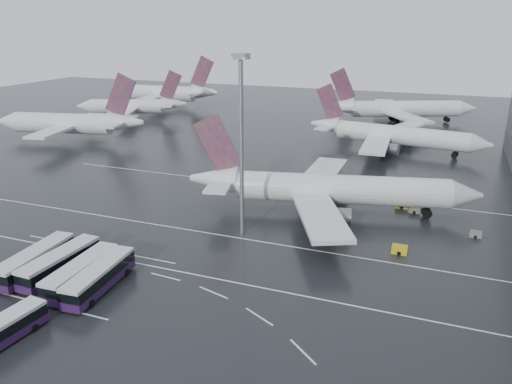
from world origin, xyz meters
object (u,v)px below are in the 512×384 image
(airliner_main, at_px, (326,189))
(airliner_gate_c, at_px, (398,109))
(jet_remote_far, at_px, (166,93))
(bus_row_near_b, at_px, (60,263))
(bus_row_near_c, at_px, (81,272))
(airliner_gate_b, at_px, (392,135))
(gse_cart_belly_d, at_px, (476,234))
(floodlight_mast, at_px, (241,125))
(jet_remote_west, at_px, (72,124))
(gse_cart_belly_e, at_px, (402,204))
(bus_row_near_d, at_px, (100,277))
(jet_remote_mid, at_px, (134,106))
(bus_row_near_a, at_px, (35,260))
(gse_cart_belly_a, at_px, (400,249))
(gse_cart_belly_c, at_px, (335,227))
(gse_cart_belly_b, at_px, (415,210))

(airliner_main, xyz_separation_m, airliner_gate_c, (2.26, 96.59, 0.25))
(jet_remote_far, height_order, bus_row_near_b, jet_remote_far)
(bus_row_near_c, bearing_deg, airliner_gate_b, -20.76)
(bus_row_near_c, height_order, gse_cart_belly_d, bus_row_near_c)
(bus_row_near_c, xyz_separation_m, floodlight_mast, (13.80, 23.91, 16.88))
(jet_remote_west, distance_m, gse_cart_belly_e, 101.69)
(bus_row_near_d, bearing_deg, gse_cart_belly_d, -56.97)
(jet_remote_west, bearing_deg, airliner_gate_b, -178.28)
(gse_cart_belly_e, bearing_deg, bus_row_near_b, -132.93)
(airliner_main, distance_m, airliner_gate_b, 54.10)
(jet_remote_west, bearing_deg, jet_remote_mid, -95.97)
(airliner_main, xyz_separation_m, bus_row_near_a, (-32.94, -38.57, -2.71))
(airliner_gate_b, xyz_separation_m, gse_cart_belly_e, (7.87, -45.85, -3.75))
(bus_row_near_a, height_order, gse_cart_belly_e, bus_row_near_a)
(airliner_gate_b, height_order, jet_remote_far, jet_remote_far)
(airliner_gate_b, height_order, bus_row_near_b, airliner_gate_b)
(floodlight_mast, height_order, gse_cart_belly_a, floodlight_mast)
(jet_remote_mid, bearing_deg, bus_row_near_b, 97.86)
(airliner_main, relative_size, airliner_gate_b, 1.06)
(jet_remote_mid, height_order, gse_cart_belly_a, jet_remote_mid)
(jet_remote_west, bearing_deg, bus_row_near_b, 117.00)
(airliner_gate_b, distance_m, gse_cart_belly_c, 61.80)
(jet_remote_mid, height_order, gse_cart_belly_b, jet_remote_mid)
(airliner_gate_b, bearing_deg, jet_remote_far, 164.65)
(bus_row_near_b, relative_size, floodlight_mast, 0.46)
(gse_cart_belly_c, bearing_deg, gse_cart_belly_a, -24.73)
(airliner_main, bearing_deg, gse_cart_belly_b, 7.80)
(gse_cart_belly_c, bearing_deg, bus_row_near_c, -132.17)
(gse_cart_belly_c, height_order, gse_cart_belly_d, gse_cart_belly_c)
(gse_cart_belly_a, bearing_deg, floodlight_mast, -175.64)
(gse_cart_belly_e, bearing_deg, gse_cart_belly_b, -37.16)
(gse_cart_belly_a, xyz_separation_m, gse_cart_belly_b, (0.73, 19.16, -0.10))
(bus_row_near_a, bearing_deg, airliner_gate_c, -18.26)
(bus_row_near_c, distance_m, floodlight_mast, 32.35)
(airliner_main, distance_m, jet_remote_west, 91.05)
(airliner_gate_b, distance_m, bus_row_near_a, 100.08)
(bus_row_near_a, bearing_deg, gse_cart_belly_e, -48.48)
(gse_cart_belly_b, bearing_deg, bus_row_near_d, -129.40)
(bus_row_near_a, height_order, bus_row_near_d, bus_row_near_a)
(bus_row_near_b, bearing_deg, gse_cart_belly_a, -59.35)
(gse_cart_belly_d, bearing_deg, gse_cart_belly_c, -165.49)
(bus_row_near_c, bearing_deg, gse_cart_belly_a, -59.70)
(gse_cart_belly_b, bearing_deg, airliner_main, -158.99)
(airliner_gate_c, height_order, bus_row_near_a, airliner_gate_c)
(jet_remote_mid, relative_size, bus_row_near_a, 2.81)
(airliner_gate_c, relative_size, floodlight_mast, 1.75)
(jet_remote_mid, xyz_separation_m, jet_remote_far, (-3.99, 29.37, 0.93))
(airliner_main, relative_size, gse_cart_belly_d, 28.20)
(jet_remote_west, bearing_deg, gse_cart_belly_e, 154.55)
(airliner_main, height_order, bus_row_near_a, airliner_main)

